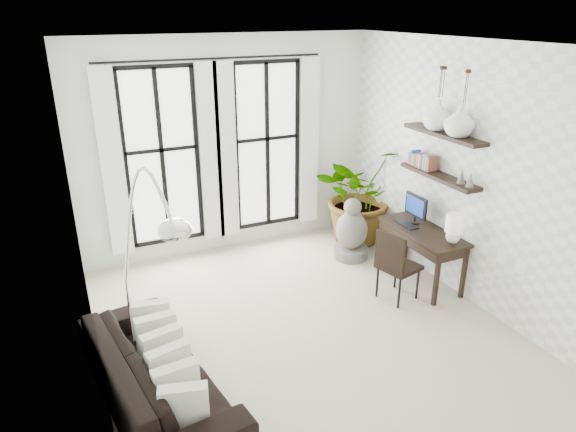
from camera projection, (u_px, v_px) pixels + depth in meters
floor at (302, 326)px, 6.11m from camera, size 5.00×5.00×0.00m
ceiling at (305, 44)px, 4.90m from camera, size 5.00×5.00×0.00m
wall_left at (80, 237)px, 4.63m from camera, size 0.00×5.00×5.00m
wall_right at (465, 174)px, 6.37m from camera, size 0.00×5.00×5.00m
wall_back at (229, 147)px, 7.61m from camera, size 4.50×0.00×4.50m
windows at (217, 152)px, 7.49m from camera, size 3.26×0.13×2.65m
wall_shelves at (439, 158)px, 6.57m from camera, size 0.25×1.30×0.60m
sofa at (157, 375)px, 4.79m from camera, size 1.23×2.40×0.67m
throw_pillows at (166, 357)px, 4.77m from camera, size 0.40×1.52×0.40m
plant at (359, 194)px, 8.10m from camera, size 1.80×1.70×1.58m
desk at (425, 235)px, 6.81m from camera, size 0.55×1.30×1.16m
desk_chair at (395, 262)px, 6.46m from camera, size 0.55×0.55×0.96m
arc_lamp at (145, 223)px, 4.62m from camera, size 0.72×0.97×2.26m
buddha at (351, 233)px, 7.66m from camera, size 0.52×0.52×0.94m
vase_a at (460, 121)px, 6.12m from camera, size 0.37×0.37×0.38m
vase_b at (438, 115)px, 6.46m from camera, size 0.37×0.37×0.38m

